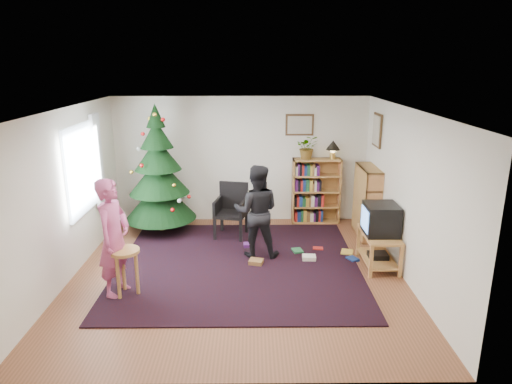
{
  "coord_description": "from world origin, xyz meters",
  "views": [
    {
      "loc": [
        0.22,
        -6.4,
        3.15
      ],
      "look_at": [
        0.28,
        0.7,
        1.1
      ],
      "focal_mm": 32.0,
      "sensor_mm": 36.0,
      "label": 1
    }
  ],
  "objects_px": {
    "armchair": "(231,208)",
    "person_by_chair": "(257,211)",
    "christmas_tree": "(159,180)",
    "stool": "(125,260)",
    "bookshelf_back": "(316,190)",
    "person_standing": "(114,238)",
    "potted_plant": "(307,147)",
    "crt_tv": "(381,219)",
    "picture_back": "(300,125)",
    "bookshelf_right": "(367,201)",
    "table_lamp": "(333,146)",
    "picture_right": "(377,130)",
    "tv_stand": "(379,247)"
  },
  "relations": [
    {
      "from": "bookshelf_right",
      "to": "potted_plant",
      "type": "xyz_separation_m",
      "value": [
        -1.04,
        0.73,
        0.87
      ]
    },
    {
      "from": "bookshelf_right",
      "to": "armchair",
      "type": "distance_m",
      "value": 2.51
    },
    {
      "from": "bookshelf_right",
      "to": "christmas_tree",
      "type": "bearing_deg",
      "value": 86.33
    },
    {
      "from": "person_by_chair",
      "to": "bookshelf_right",
      "type": "bearing_deg",
      "value": -151.17
    },
    {
      "from": "tv_stand",
      "to": "potted_plant",
      "type": "bearing_deg",
      "value": 113.86
    },
    {
      "from": "crt_tv",
      "to": "person_by_chair",
      "type": "bearing_deg",
      "value": 167.89
    },
    {
      "from": "armchair",
      "to": "tv_stand",
      "type": "bearing_deg",
      "value": -18.06
    },
    {
      "from": "potted_plant",
      "to": "armchair",
      "type": "bearing_deg",
      "value": -154.14
    },
    {
      "from": "person_standing",
      "to": "potted_plant",
      "type": "bearing_deg",
      "value": -32.0
    },
    {
      "from": "crt_tv",
      "to": "table_lamp",
      "type": "xyz_separation_m",
      "value": [
        -0.42,
        2.08,
        0.76
      ]
    },
    {
      "from": "table_lamp",
      "to": "tv_stand",
      "type": "bearing_deg",
      "value": -78.56
    },
    {
      "from": "bookshelf_right",
      "to": "stool",
      "type": "bearing_deg",
      "value": 120.52
    },
    {
      "from": "tv_stand",
      "to": "person_by_chair",
      "type": "height_order",
      "value": "person_by_chair"
    },
    {
      "from": "bookshelf_right",
      "to": "person_standing",
      "type": "xyz_separation_m",
      "value": [
        -4.0,
        -2.22,
        0.17
      ]
    },
    {
      "from": "picture_back",
      "to": "potted_plant",
      "type": "height_order",
      "value": "picture_back"
    },
    {
      "from": "picture_back",
      "to": "bookshelf_right",
      "type": "relative_size",
      "value": 0.42
    },
    {
      "from": "person_standing",
      "to": "picture_back",
      "type": "bearing_deg",
      "value": -29.24
    },
    {
      "from": "person_by_chair",
      "to": "christmas_tree",
      "type": "bearing_deg",
      "value": -29.29
    },
    {
      "from": "tv_stand",
      "to": "picture_back",
      "type": "bearing_deg",
      "value": 115.74
    },
    {
      "from": "christmas_tree",
      "to": "stool",
      "type": "height_order",
      "value": "christmas_tree"
    },
    {
      "from": "bookshelf_right",
      "to": "picture_back",
      "type": "bearing_deg",
      "value": 54.07
    },
    {
      "from": "person_standing",
      "to": "potted_plant",
      "type": "distance_m",
      "value": 4.24
    },
    {
      "from": "picture_right",
      "to": "potted_plant",
      "type": "height_order",
      "value": "picture_right"
    },
    {
      "from": "tv_stand",
      "to": "person_standing",
      "type": "xyz_separation_m",
      "value": [
        -3.88,
        -0.86,
        0.51
      ]
    },
    {
      "from": "christmas_tree",
      "to": "person_standing",
      "type": "xyz_separation_m",
      "value": [
        -0.15,
        -2.47,
        -0.18
      ]
    },
    {
      "from": "bookshelf_right",
      "to": "armchair",
      "type": "xyz_separation_m",
      "value": [
        -2.51,
        0.02,
        -0.13
      ]
    },
    {
      "from": "crt_tv",
      "to": "stool",
      "type": "relative_size",
      "value": 0.8
    },
    {
      "from": "bookshelf_back",
      "to": "crt_tv",
      "type": "height_order",
      "value": "bookshelf_back"
    },
    {
      "from": "christmas_tree",
      "to": "stool",
      "type": "relative_size",
      "value": 3.55
    },
    {
      "from": "armchair",
      "to": "person_by_chair",
      "type": "bearing_deg",
      "value": -52.36
    },
    {
      "from": "christmas_tree",
      "to": "armchair",
      "type": "height_order",
      "value": "christmas_tree"
    },
    {
      "from": "picture_back",
      "to": "table_lamp",
      "type": "bearing_deg",
      "value": -11.76
    },
    {
      "from": "picture_right",
      "to": "person_by_chair",
      "type": "bearing_deg",
      "value": -153.61
    },
    {
      "from": "person_by_chair",
      "to": "person_standing",
      "type": "bearing_deg",
      "value": 37.05
    },
    {
      "from": "bookshelf_right",
      "to": "crt_tv",
      "type": "bearing_deg",
      "value": 174.83
    },
    {
      "from": "bookshelf_back",
      "to": "potted_plant",
      "type": "relative_size",
      "value": 2.79
    },
    {
      "from": "person_standing",
      "to": "table_lamp",
      "type": "height_order",
      "value": "table_lamp"
    },
    {
      "from": "christmas_tree",
      "to": "stool",
      "type": "bearing_deg",
      "value": -90.01
    },
    {
      "from": "picture_back",
      "to": "person_standing",
      "type": "height_order",
      "value": "picture_back"
    },
    {
      "from": "picture_back",
      "to": "table_lamp",
      "type": "height_order",
      "value": "picture_back"
    },
    {
      "from": "crt_tv",
      "to": "person_standing",
      "type": "bearing_deg",
      "value": -167.5
    },
    {
      "from": "tv_stand",
      "to": "armchair",
      "type": "relative_size",
      "value": 0.92
    },
    {
      "from": "person_by_chair",
      "to": "potted_plant",
      "type": "height_order",
      "value": "potted_plant"
    },
    {
      "from": "tv_stand",
      "to": "potted_plant",
      "type": "relative_size",
      "value": 1.95
    },
    {
      "from": "table_lamp",
      "to": "crt_tv",
      "type": "bearing_deg",
      "value": -78.64
    },
    {
      "from": "christmas_tree",
      "to": "stool",
      "type": "distance_m",
      "value": 2.57
    },
    {
      "from": "christmas_tree",
      "to": "table_lamp",
      "type": "distance_m",
      "value": 3.39
    },
    {
      "from": "person_standing",
      "to": "stool",
      "type": "bearing_deg",
      "value": -98.48
    },
    {
      "from": "picture_right",
      "to": "christmas_tree",
      "type": "xyz_separation_m",
      "value": [
        -3.99,
        0.11,
        -0.94
      ]
    },
    {
      "from": "bookshelf_back",
      "to": "person_standing",
      "type": "relative_size",
      "value": 0.78
    }
  ]
}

